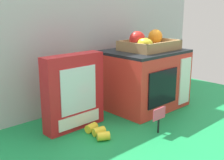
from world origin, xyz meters
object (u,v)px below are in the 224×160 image
at_px(cookie_set_box, 74,92).
at_px(price_sign, 159,116).
at_px(food_groups_crate, 148,43).
at_px(toy_microwave, 144,79).
at_px(loose_toy_banana, 98,132).

bearing_deg(cookie_set_box, price_sign, -52.16).
relative_size(food_groups_crate, price_sign, 2.56).
bearing_deg(cookie_set_box, food_groups_crate, -3.30).
distance_m(food_groups_crate, price_sign, 0.39).
relative_size(toy_microwave, price_sign, 3.64).
bearing_deg(toy_microwave, food_groups_crate, -19.84).
height_order(toy_microwave, food_groups_crate, food_groups_crate).
distance_m(cookie_set_box, price_sign, 0.34).
bearing_deg(cookie_set_box, loose_toy_banana, -82.05).
height_order(cookie_set_box, loose_toy_banana, cookie_set_box).
height_order(toy_microwave, cookie_set_box, cookie_set_box).
relative_size(toy_microwave, loose_toy_banana, 2.79).
relative_size(food_groups_crate, cookie_set_box, 0.87).
bearing_deg(loose_toy_banana, toy_microwave, 15.30).
relative_size(toy_microwave, cookie_set_box, 1.24).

